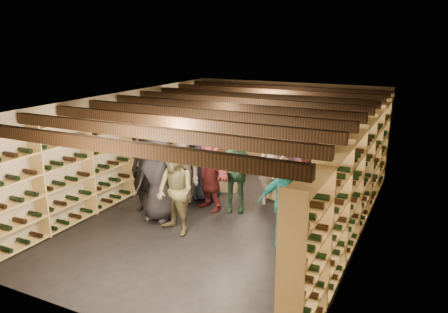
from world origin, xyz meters
The scene contains 21 objects.
ground centered at (0.00, 0.00, 0.00)m, with size 8.00×8.00×0.00m, color black.
walls centered at (0.00, 0.00, 1.20)m, with size 5.52×8.02×2.40m.
ceiling centered at (0.00, 0.00, 2.40)m, with size 5.50×8.00×0.01m, color #BDB5A1.
ceiling_joists centered at (0.00, 0.00, 2.26)m, with size 5.40×7.12×0.18m.
wine_rack_left centered at (-2.57, 0.00, 1.08)m, with size 0.32×7.50×2.15m.
wine_rack_right centered at (2.57, 0.00, 1.08)m, with size 0.32×7.50×2.15m.
wine_rack_back centered at (0.00, 3.83, 1.07)m, with size 4.70×0.30×2.15m.
crate_stack_left centered at (0.70, 1.30, 0.26)m, with size 0.57×0.45×0.51m.
crate_stack_right centered at (-0.63, 1.30, 0.34)m, with size 0.56×0.44×0.68m.
crate_loose centered at (0.99, 2.46, 0.09)m, with size 0.50×0.33×0.17m, color #A48A56.
person_0 centered at (-1.10, -0.89, 0.90)m, with size 0.88×0.57×1.80m, color black.
person_1 centered at (-1.59, -0.64, 0.89)m, with size 0.65×0.43×1.78m, color black.
person_2 centered at (-0.44, -1.29, 0.83)m, with size 0.81×0.63×1.66m, color brown.
person_4 centered at (1.56, -0.87, 0.80)m, with size 0.94×0.39×1.60m, color #16747D.
person_5 centered at (-0.45, 0.09, 0.79)m, with size 1.46×0.47×1.58m, color maroon.
person_6 centered at (-0.78, 0.53, 0.89)m, with size 0.87×0.57×1.78m, color #212C4A.
person_7 centered at (0.67, 0.96, 0.90)m, with size 0.66×0.43×1.80m, color gray.
person_8 centered at (1.56, 0.81, 0.79)m, with size 0.77×0.60×1.58m, color #4F231C.
person_9 centered at (-1.15, 0.11, 0.87)m, with size 1.12×0.65×1.74m, color #BDB5AC.
person_10 centered at (0.08, 0.22, 0.84)m, with size 0.99×0.41×1.69m, color #254932.
person_11 centered at (1.10, 1.30, 0.86)m, with size 1.60×0.51×1.72m, color #7B527C.
Camera 1 is at (3.76, -7.74, 3.61)m, focal length 35.00 mm.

